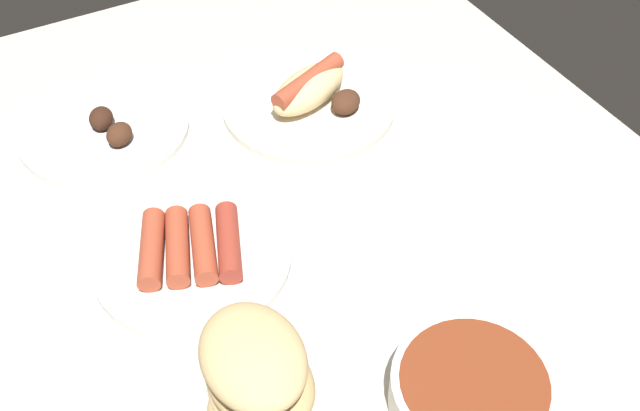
{
  "coord_description": "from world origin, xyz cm",
  "views": [
    {
      "loc": [
        50.26,
        -27.98,
        66.12
      ],
      "look_at": [
        -3.78,
        1.34,
        3.0
      ],
      "focal_mm": 43.94,
      "sensor_mm": 36.0,
      "label": 1
    }
  ],
  "objects": [
    {
      "name": "plate_grilled_meat",
      "position": [
        -31.33,
        -15.42,
        0.7
      ],
      "size": [
        21.98,
        21.98,
        3.72
      ],
      "color": "white",
      "rests_on": "ground_plane"
    },
    {
      "name": "bowl_chili",
      "position": [
        23.46,
        2.52,
        2.38
      ],
      "size": [
        15.25,
        15.25,
        4.32
      ],
      "color": "white",
      "rests_on": "ground_plane"
    },
    {
      "name": "ground_plane",
      "position": [
        0.0,
        0.0,
        -1.5
      ],
      "size": [
        120.0,
        90.0,
        3.0
      ],
      "primitive_type": "cube",
      "color": "beige"
    },
    {
      "name": "plate_sausages",
      "position": [
        -5.84,
        -13.61,
        1.11
      ],
      "size": [
        22.09,
        22.09,
        3.52
      ],
      "color": "white",
      "rests_on": "ground_plane"
    },
    {
      "name": "plate_hotdog_assembled",
      "position": [
        -23.08,
        10.35,
        1.78
      ],
      "size": [
        23.19,
        23.19,
        5.61
      ],
      "color": "white",
      "rests_on": "ground_plane"
    },
    {
      "name": "bread_stack",
      "position": [
        16.42,
        -15.8,
        7.2
      ],
      "size": [
        12.88,
        9.98,
        14.4
      ],
      "color": "tan",
      "rests_on": "ground_plane"
    }
  ]
}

